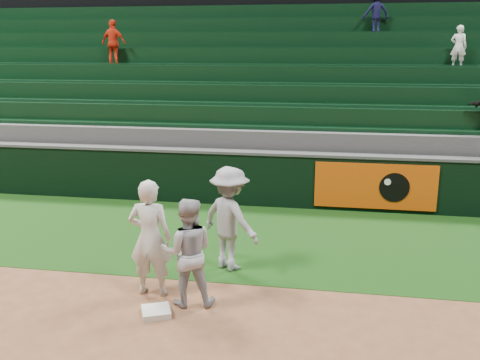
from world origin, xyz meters
name	(u,v)px	position (x,y,z in m)	size (l,w,h in m)	color
ground	(177,308)	(0.00, 0.00, 0.00)	(70.00, 70.00, 0.00)	brown
foul_grass	(221,235)	(0.00, 3.00, 0.00)	(36.00, 4.20, 0.01)	#10330C
first_base	(156,312)	(-0.23, -0.22, 0.04)	(0.37, 0.37, 0.08)	silver
first_baseman	(150,238)	(-0.49, 0.39, 0.87)	(0.63, 0.41, 1.73)	silver
baserunner	(188,252)	(0.12, 0.18, 0.77)	(0.75, 0.59, 1.55)	#A4A5AE
base_coach	(230,219)	(0.46, 1.50, 0.86)	(1.10, 0.63, 1.70)	#9497A0
field_wall	(242,177)	(0.03, 5.20, 0.63)	(36.00, 0.45, 1.25)	black
stadium_seating	(262,112)	(0.00, 8.97, 1.70)	(36.00, 5.95, 5.15)	#3C3D3F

